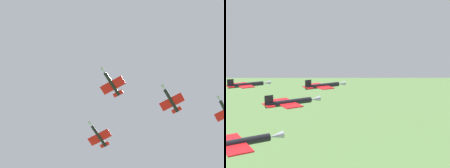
{
  "view_description": "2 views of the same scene",
  "coord_description": "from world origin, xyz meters",
  "views": [
    {
      "loc": [
        29.51,
        52.41,
        2.04
      ],
      "look_at": [
        -19.86,
        16.09,
        144.86
      ],
      "focal_mm": 65.34,
      "sensor_mm": 36.0,
      "label": 1
    },
    {
      "loc": [
        -56.63,
        -71.36,
        162.81
      ],
      "look_at": [
        -8.64,
        29.21,
        142.31
      ],
      "focal_mm": 53.75,
      "sensor_mm": 36.0,
      "label": 2
    }
  ],
  "objects": [
    {
      "name": "jet_port_inner",
      "position": [
        -38.62,
        30.6,
        144.24
      ],
      "size": [
        13.35,
        9.79,
        2.77
      ],
      "rotation": [
        0.0,
        0.0,
        4.82
      ],
      "color": "black"
    },
    {
      "name": "jet_lead",
      "position": [
        -19.58,
        16.12,
        144.87
      ],
      "size": [
        13.35,
        9.79,
        2.77
      ],
      "rotation": [
        0.0,
        0.0,
        4.82
      ],
      "color": "black"
    },
    {
      "name": "jet_starboard_inner",
      "position": [
        -35.22,
        -1.98,
        145.5
      ],
      "size": [
        13.35,
        9.79,
        2.77
      ],
      "rotation": [
        0.0,
        0.0,
        4.82
      ],
      "color": "black"
    }
  ]
}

